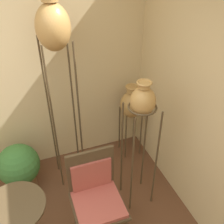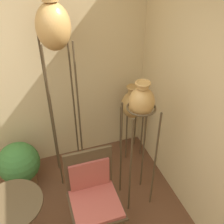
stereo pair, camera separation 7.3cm
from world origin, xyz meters
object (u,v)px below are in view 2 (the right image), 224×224
object	(u,v)px
vase_stand_tall	(54,32)
side_table	(15,217)
vase_stand_medium	(141,108)
vase_stand_short	(132,105)
potted_plant	(19,165)
chair	(93,192)

from	to	relation	value
vase_stand_tall	side_table	distance (m)	1.73
vase_stand_medium	vase_stand_short	size ratio (longest dim) A/B	1.46
vase_stand_tall	potted_plant	size ratio (longest dim) A/B	3.54
potted_plant	side_table	bearing A→B (deg)	-93.03
vase_stand_short	chair	distance (m)	1.30
chair	vase_stand_medium	bearing A→B (deg)	22.57
vase_stand_tall	vase_stand_short	size ratio (longest dim) A/B	2.09
vase_stand_medium	chair	world-z (taller)	vase_stand_medium
vase_stand_short	side_table	size ratio (longest dim) A/B	1.50
vase_stand_short	chair	xyz separation A→B (m)	(-0.82, -0.99, -0.23)
vase_stand_tall	side_table	size ratio (longest dim) A/B	3.13
vase_stand_tall	vase_stand_short	xyz separation A→B (m)	(0.90, 0.15, -1.09)
vase_stand_medium	chair	xyz separation A→B (m)	(-0.56, -0.22, -0.73)
vase_stand_tall	potted_plant	bearing A→B (deg)	179.53
vase_stand_tall	potted_plant	distance (m)	1.66
vase_stand_tall	chair	distance (m)	1.57
chair	potted_plant	bearing A→B (deg)	130.08
chair	side_table	distance (m)	0.74
vase_stand_tall	vase_stand_medium	xyz separation A→B (m)	(0.65, -0.62, -0.59)
vase_stand_short	side_table	bearing A→B (deg)	-147.42
vase_stand_short	vase_stand_tall	bearing A→B (deg)	-170.69
vase_stand_medium	side_table	size ratio (longest dim) A/B	2.18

